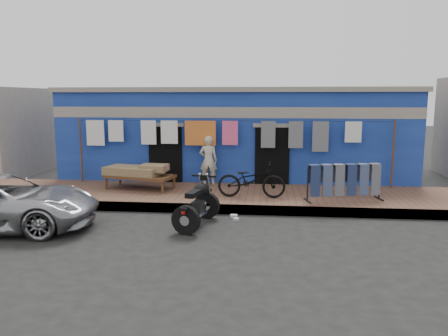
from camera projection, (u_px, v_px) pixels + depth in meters
ground at (215, 231)px, 9.96m from camera, size 80.00×80.00×0.00m
sidewalk at (227, 197)px, 12.89m from camera, size 28.00×3.00×0.25m
curb at (222, 209)px, 11.46m from camera, size 28.00×0.10×0.25m
building at (238, 133)px, 16.55m from camera, size 12.20×5.20×3.36m
clothesline at (216, 136)px, 13.89m from camera, size 10.06×0.06×2.10m
seated_person at (208, 160)px, 14.00m from camera, size 0.58×0.41×1.57m
bicycle at (251, 176)px, 12.18m from camera, size 1.89×0.72×1.21m
motorcycle at (197, 202)px, 10.31m from camera, size 1.30×2.01×1.14m
charpoy at (140, 177)px, 13.38m from camera, size 2.62×1.99×0.73m
jeans_rack at (344, 182)px, 11.85m from camera, size 2.34×1.38×1.03m
litter_a at (234, 216)px, 11.10m from camera, size 0.19×0.15×0.08m
litter_b at (236, 219)px, 10.83m from camera, size 0.15×0.17×0.07m
litter_c at (183, 219)px, 10.87m from camera, size 0.18×0.22×0.08m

